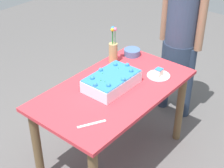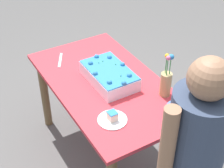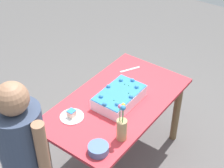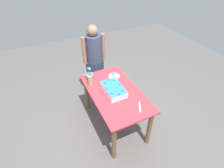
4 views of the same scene
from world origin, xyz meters
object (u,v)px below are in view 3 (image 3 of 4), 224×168
Objects in this scene: fruit_bowl at (98,149)px; cake_knife at (130,69)px; sheet_cake at (119,97)px; flower_vase at (122,127)px; person_standing at (26,162)px; serving_plate_with_slice at (72,115)px.

cake_knife is at bearing 21.92° from fruit_bowl.
sheet_cake is 2.12× the size of cake_knife.
flower_vase reaches higher than fruit_bowl.
sheet_cake is 0.96m from person_standing.
person_standing is at bearing 176.53° from sheet_cake.
flower_vase reaches higher than cake_knife.
flower_vase is (0.04, -0.45, 0.09)m from serving_plate_with_slice.
sheet_cake is 0.57m from fruit_bowl.
fruit_bowl is at bearing -159.31° from sheet_cake.
person_standing is (-0.96, 0.06, 0.05)m from sheet_cake.
cake_knife is (0.83, 0.00, -0.02)m from serving_plate_with_slice.
fruit_bowl is (-0.21, 0.06, -0.08)m from flower_vase.
sheet_cake is at bearing -3.47° from person_standing.
sheet_cake is 0.29× the size of person_standing.
person_standing reaches higher than serving_plate_with_slice.
flower_vase is at bearing -15.21° from fruit_bowl.
serving_plate_with_slice is 0.83m from cake_knife.
serving_plate_with_slice reaches higher than fruit_bowl.
serving_plate_with_slice is (-0.37, 0.20, -0.04)m from sheet_cake.
cake_knife is 0.91m from flower_vase.
sheet_cake is 0.50m from cake_knife.
person_standing reaches higher than sheet_cake.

